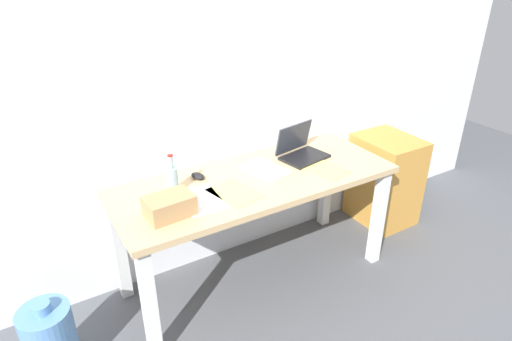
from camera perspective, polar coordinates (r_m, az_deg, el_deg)
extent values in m
plane|color=#515459|center=(3.08, 0.00, -13.57)|extent=(8.00, 8.00, 0.00)
cube|color=white|center=(2.79, -4.36, 12.27)|extent=(5.20, 0.08, 2.60)
cube|color=tan|center=(2.66, 0.00, -1.35)|extent=(1.74, 0.68, 0.04)
cube|color=silver|center=(2.41, -13.76, -16.82)|extent=(0.07, 0.07, 0.72)
cube|color=silver|center=(3.12, 15.69, -5.91)|extent=(0.07, 0.07, 0.72)
cube|color=silver|center=(2.84, -17.44, -9.74)|extent=(0.07, 0.07, 0.72)
cube|color=silver|center=(3.47, 9.12, -1.73)|extent=(0.07, 0.07, 0.72)
cube|color=black|center=(2.92, 6.37, 1.73)|extent=(0.33, 0.26, 0.02)
cube|color=#333842|center=(2.94, 4.93, 4.33)|extent=(0.31, 0.10, 0.20)
cylinder|color=#99B7C1|center=(2.49, -10.87, -1.38)|extent=(0.07, 0.07, 0.16)
cylinder|color=#99B7C1|center=(2.44, -11.10, 1.08)|extent=(0.03, 0.03, 0.07)
cylinder|color=#B21E19|center=(2.42, -11.19, 1.95)|extent=(0.03, 0.03, 0.01)
ellipsoid|color=black|center=(2.66, -7.62, -0.72)|extent=(0.09, 0.11, 0.03)
cube|color=tan|center=(2.31, -11.27, -4.57)|extent=(0.26, 0.18, 0.11)
cube|color=#F4E06B|center=(2.49, -2.79, -2.93)|extent=(0.27, 0.34, 0.00)
cube|color=#F4E06B|center=(2.79, 8.78, 0.20)|extent=(0.27, 0.33, 0.00)
cube|color=white|center=(2.75, 1.05, 0.14)|extent=(0.28, 0.34, 0.00)
cube|color=white|center=(2.44, -7.12, -3.88)|extent=(0.23, 0.31, 0.00)
cylinder|color=#598CC6|center=(2.45, -26.31, -15.81)|extent=(0.09, 0.09, 0.05)
cube|color=#C68938|center=(3.64, 16.47, -1.16)|extent=(0.40, 0.48, 0.71)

